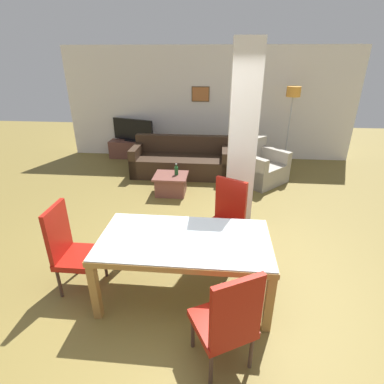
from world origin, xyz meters
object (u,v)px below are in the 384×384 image
at_px(dining_chair_near_right, 228,320).
at_px(floor_lamp, 292,100).
at_px(coffee_table, 171,184).
at_px(tv_stand, 135,149).
at_px(bottle, 176,171).
at_px(tv_screen, 133,130).
at_px(dining_chair_head_left, 71,247).
at_px(dining_table, 185,249).
at_px(dining_chair_far_right, 226,217).
at_px(sofa, 181,162).
at_px(armchair, 259,168).

xyz_separation_m(dining_chair_near_right, floor_lamp, (1.47, 5.37, 1.01)).
height_order(coffee_table, tv_stand, tv_stand).
height_order(bottle, tv_screen, tv_screen).
xyz_separation_m(dining_chair_head_left, tv_screen, (-0.62, 4.82, 0.18)).
xyz_separation_m(dining_table, dining_chair_near_right, (0.45, -0.84, -0.06)).
relative_size(dining_chair_far_right, coffee_table, 1.63).
xyz_separation_m(bottle, tv_screen, (-1.42, 2.12, 0.25)).
bearing_deg(sofa, dining_chair_far_right, 108.54).
relative_size(dining_chair_head_left, tv_screen, 0.94).
relative_size(armchair, coffee_table, 1.97).
bearing_deg(coffee_table, sofa, 86.82).
height_order(sofa, armchair, armchair).
distance_m(dining_chair_far_right, dining_chair_head_left, 1.92).
bearing_deg(armchair, dining_chair_near_right, 34.64).
distance_m(dining_chair_near_right, floor_lamp, 5.66).
height_order(dining_chair_near_right, bottle, dining_chair_near_right).
relative_size(dining_table, sofa, 0.85).
relative_size(tv_stand, tv_screen, 1.15).
bearing_deg(floor_lamp, bottle, -142.58).
bearing_deg(sofa, armchair, 170.77).
xyz_separation_m(dining_table, coffee_table, (-0.58, 2.66, -0.40)).
bearing_deg(bottle, dining_table, -79.99).
bearing_deg(dining_chair_head_left, tv_stand, -172.71).
xyz_separation_m(sofa, armchair, (1.70, -0.28, 0.02)).
relative_size(dining_table, bottle, 8.12).
height_order(dining_table, tv_stand, dining_table).
bearing_deg(floor_lamp, tv_stand, 175.71).
relative_size(bottle, tv_screen, 0.20).
relative_size(dining_chair_near_right, tv_screen, 0.94).
xyz_separation_m(dining_chair_near_right, tv_screen, (-2.34, 5.66, 0.18)).
bearing_deg(sofa, dining_table, 97.95).
bearing_deg(dining_chair_far_right, dining_chair_head_left, 54.11).
relative_size(dining_chair_far_right, armchair, 0.83).
bearing_deg(dining_table, armchair, 71.23).
xyz_separation_m(armchair, floor_lamp, (0.75, 1.06, 1.25)).
xyz_separation_m(bottle, floor_lamp, (2.40, 1.84, 1.09)).
height_order(bottle, tv_stand, bottle).
relative_size(dining_chair_far_right, tv_screen, 0.94).
bearing_deg(dining_table, bottle, 100.01).
relative_size(dining_chair_near_right, sofa, 0.48).
xyz_separation_m(dining_chair_near_right, sofa, (-0.97, 4.59, -0.25)).
xyz_separation_m(sofa, coffee_table, (-0.06, -1.08, -0.09)).
xyz_separation_m(dining_chair_head_left, bottle, (0.80, 2.69, -0.07)).
bearing_deg(floor_lamp, coffee_table, -143.35).
bearing_deg(sofa, bottle, 92.57).
bearing_deg(coffee_table, dining_chair_head_left, -104.61).
height_order(armchair, tv_screen, tv_screen).
xyz_separation_m(dining_chair_far_right, coffee_table, (-1.03, 1.82, -0.34)).
distance_m(tv_stand, floor_lamp, 4.05).
xyz_separation_m(dining_chair_far_right, tv_screen, (-2.34, 3.97, 0.18)).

